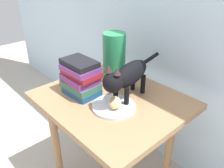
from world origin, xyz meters
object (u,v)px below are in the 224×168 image
side_table (112,113)px  book_stack (80,78)px  bread_roll (115,103)px  cat (128,76)px  plate (114,106)px  green_vase (114,57)px

side_table → book_stack: (-0.14, -0.08, 0.18)m
bread_roll → cat: bearing=102.7°
plate → bread_roll: 0.04m
book_stack → plate: bearing=8.7°
green_vase → book_stack: bearing=-90.2°
plate → green_vase: 0.32m
bread_roll → cat: 0.14m
side_table → cat: size_ratio=1.50×
side_table → bread_roll: size_ratio=8.87×
plate → green_vase: bearing=137.0°
side_table → plate: bearing=-36.7°
plate → cat: (-0.01, 0.10, 0.13)m
plate → bread_roll: (0.01, -0.01, 0.03)m
plate → green_vase: (-0.21, 0.20, 0.13)m
bread_roll → book_stack: book_stack is taller
bread_roll → green_vase: (-0.23, 0.21, 0.10)m
cat → green_vase: (-0.20, 0.10, 0.00)m
side_table → cat: 0.23m
side_table → plate: size_ratio=3.44×
bread_roll → book_stack: size_ratio=0.41×
cat → green_vase: size_ratio=1.72×
green_vase → side_table: bearing=-45.8°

